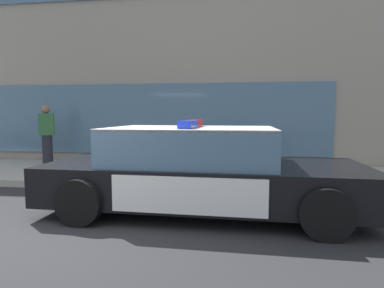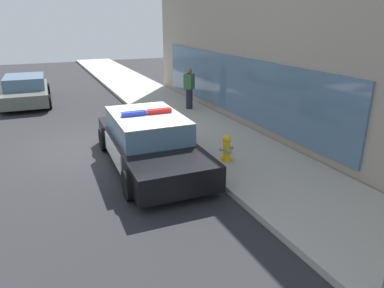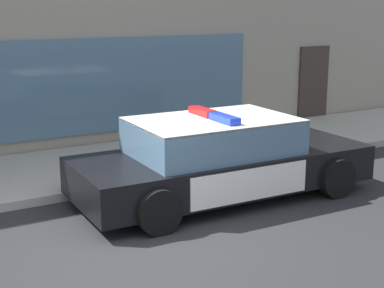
{
  "view_description": "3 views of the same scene",
  "coord_description": "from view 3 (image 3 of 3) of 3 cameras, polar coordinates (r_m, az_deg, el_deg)",
  "views": [
    {
      "loc": [
        2.58,
        -3.83,
        1.59
      ],
      "look_at": [
        1.74,
        2.24,
        1.0
      ],
      "focal_mm": 29.08,
      "sensor_mm": 36.0,
      "label": 1
    },
    {
      "loc": [
        10.65,
        -1.39,
        3.79
      ],
      "look_at": [
        3.34,
        1.85,
        0.93
      ],
      "focal_mm": 32.94,
      "sensor_mm": 36.0,
      "label": 2
    },
    {
      "loc": [
        -3.02,
        -6.59,
        3.2
      ],
      "look_at": [
        2.32,
        2.63,
        0.58
      ],
      "focal_mm": 53.22,
      "sensor_mm": 36.0,
      "label": 3
    }
  ],
  "objects": [
    {
      "name": "fire_hydrant",
      "position": [
        11.65,
        1.74,
        0.39
      ],
      "size": [
        0.34,
        0.39,
        0.73
      ],
      "color": "gold",
      "rests_on": "sidewalk"
    },
    {
      "name": "police_cruiser",
      "position": [
        9.6,
        2.83,
        -1.45
      ],
      "size": [
        5.11,
        2.25,
        1.49
      ],
      "rotation": [
        0.0,
        0.0,
        -0.02
      ],
      "color": "black",
      "rests_on": "ground"
    },
    {
      "name": "sidewalk",
      "position": [
        11.23,
        -13.28,
        -2.75
      ],
      "size": [
        48.0,
        3.01,
        0.15
      ],
      "primitive_type": "cube",
      "color": "#A39E93",
      "rests_on": "ground"
    },
    {
      "name": "ground",
      "position": [
        7.92,
        -5.07,
        -10.09
      ],
      "size": [
        48.0,
        48.0,
        0.0
      ],
      "primitive_type": "plane",
      "color": "#262628"
    }
  ]
}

